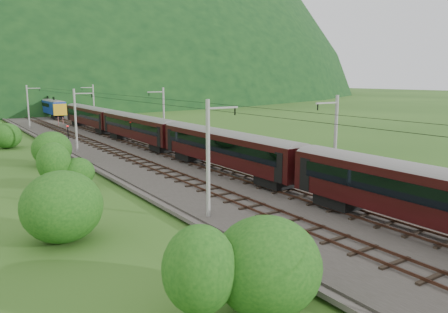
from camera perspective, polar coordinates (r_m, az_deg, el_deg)
ground at (r=33.96m, az=6.93°, el=-6.40°), size 600.00×600.00×0.00m
railbed at (r=41.72m, az=-2.06°, el=-2.96°), size 14.00×220.00×0.30m
track_left at (r=40.50m, az=-4.95°, el=-3.08°), size 2.40×220.00×0.27m
track_right at (r=42.95m, az=0.66°, el=-2.26°), size 2.40×220.00×0.27m
catenary_left at (r=58.79m, az=-18.75°, el=4.67°), size 2.54×192.28×8.00m
catenary_right at (r=63.08m, az=-7.93°, el=5.47°), size 2.54×192.28×8.00m
overhead_wires at (r=40.70m, az=-2.12°, el=6.61°), size 4.83×198.00×0.03m
train at (r=51.97m, az=-6.38°, el=3.27°), size 2.86×136.81×4.96m
hazard_post_near at (r=93.47m, az=-20.81°, el=4.37°), size 0.18×0.18×1.67m
hazard_post_far at (r=94.74m, az=-20.27°, el=4.40°), size 0.15×0.15×1.41m
signal at (r=71.57m, az=-19.72°, el=3.15°), size 0.23×0.23×2.12m
vegetation_left at (r=44.33m, az=-23.61°, el=-0.52°), size 13.08×143.72×5.00m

